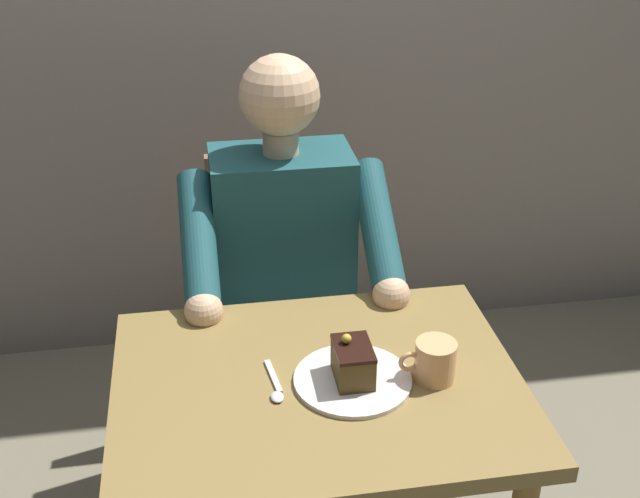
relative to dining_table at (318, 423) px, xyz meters
The scene contains 7 objects.
dining_table is the anchor object (origin of this frame).
chair 0.68m from the dining_table, 90.00° to the right, with size 0.42×0.42×0.91m.
seated_person 0.50m from the dining_table, 90.00° to the right, with size 0.53×0.58×1.24m.
dessert_plate 0.14m from the dining_table, 167.72° to the left, with size 0.24×0.24×0.01m, color silver.
cake_slice 0.18m from the dining_table, 167.87° to the left, with size 0.07×0.11×0.10m.
coffee_cup 0.28m from the dining_table, behind, with size 0.12×0.08×0.09m.
dessert_spoon 0.15m from the dining_table, ahead, with size 0.03×0.14×0.01m.
Camera 1 is at (0.21, 1.29, 1.72)m, focal length 45.01 mm.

